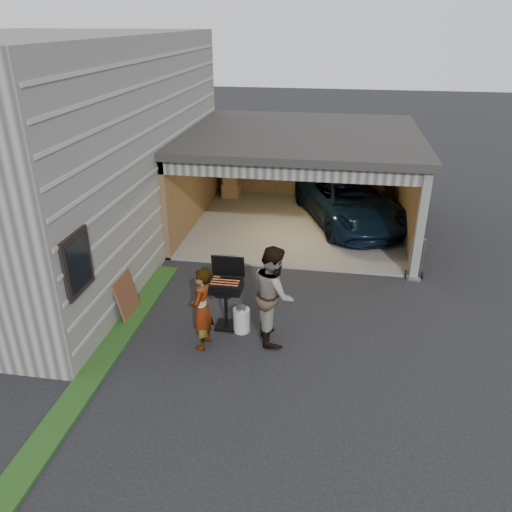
# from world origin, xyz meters

# --- Properties ---
(ground) EXTENTS (80.00, 80.00, 0.00)m
(ground) POSITION_xyz_m (0.00, 0.00, 0.00)
(ground) COLOR black
(ground) RESTS_ON ground
(house) EXTENTS (7.00, 11.00, 5.50)m
(house) POSITION_xyz_m (-6.00, 4.00, 2.75)
(house) COLOR #474744
(house) RESTS_ON ground
(groundcover_strip) EXTENTS (0.50, 8.00, 0.06)m
(groundcover_strip) POSITION_xyz_m (-2.25, -1.00, 0.03)
(groundcover_strip) COLOR #193814
(groundcover_strip) RESTS_ON ground
(garage) EXTENTS (6.80, 6.30, 2.90)m
(garage) POSITION_xyz_m (0.76, 6.79, 1.87)
(garage) COLOR #605E59
(garage) RESTS_ON ground
(minivan) EXTENTS (3.89, 5.45, 1.38)m
(minivan) POSITION_xyz_m (2.29, 6.90, 0.69)
(minivan) COLOR black
(minivan) RESTS_ON ground
(woman) EXTENTS (0.45, 0.64, 1.68)m
(woman) POSITION_xyz_m (-0.50, -0.08, 0.84)
(woman) COLOR #9BAAC3
(woman) RESTS_ON ground
(man) EXTENTS (1.02, 1.16, 2.01)m
(man) POSITION_xyz_m (0.80, 0.42, 1.00)
(man) COLOR #4F2B1F
(man) RESTS_ON ground
(bbq_grill) EXTENTS (0.68, 0.59, 1.51)m
(bbq_grill) POSITION_xyz_m (-0.21, 0.69, 0.90)
(bbq_grill) COLOR black
(bbq_grill) RESTS_ON ground
(propane_tank) EXTENTS (0.35, 0.35, 0.51)m
(propane_tank) POSITION_xyz_m (0.14, 0.55, 0.26)
(propane_tank) COLOR silver
(propane_tank) RESTS_ON ground
(plywood_panel) EXTENTS (0.23, 0.83, 0.91)m
(plywood_panel) POSITION_xyz_m (-2.40, 0.77, 0.46)
(plywood_panel) COLOR #502A1B
(plywood_panel) RESTS_ON ground
(hand_truck) EXTENTS (0.45, 0.35, 1.07)m
(hand_truck) POSITION_xyz_m (3.91, 3.47, 0.21)
(hand_truck) COLOR gray
(hand_truck) RESTS_ON ground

